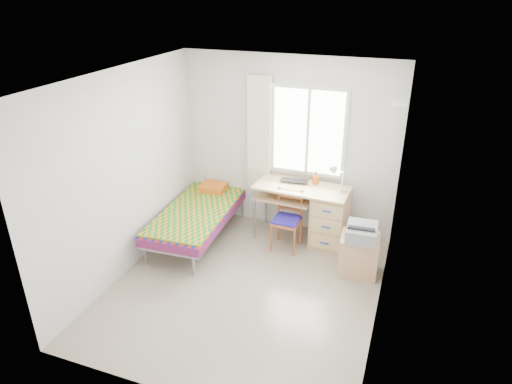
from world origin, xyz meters
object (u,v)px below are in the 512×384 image
at_px(bed, 200,212).
at_px(chair, 288,216).
at_px(desk, 325,215).
at_px(cabinet, 358,254).
at_px(printer, 362,232).

xyz_separation_m(bed, chair, (1.30, 0.18, 0.08)).
bearing_deg(chair, bed, -171.10).
bearing_deg(desk, chair, -145.95).
height_order(bed, cabinet, bed).
relative_size(chair, printer, 1.91).
relative_size(desk, cabinet, 2.57).
distance_m(bed, chair, 1.31).
bearing_deg(bed, printer, -6.88).
xyz_separation_m(bed, printer, (2.36, -0.17, 0.22)).
bearing_deg(chair, cabinet, -15.09).
height_order(bed, printer, bed).
bearing_deg(desk, cabinet, -42.99).
relative_size(bed, cabinet, 3.75).
relative_size(desk, chair, 1.57).
bearing_deg(bed, chair, 4.92).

